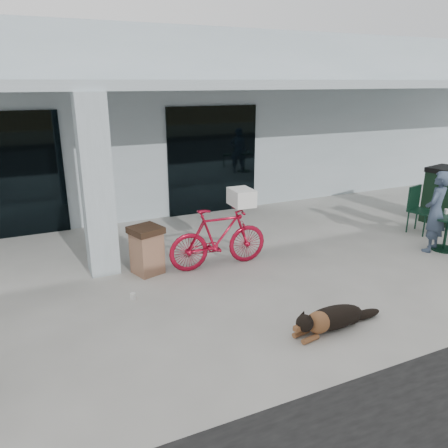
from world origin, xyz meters
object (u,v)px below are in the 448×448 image
bicycle (219,238)px  dog (333,317)px  person (435,212)px  trash_receptacle (147,250)px  cafe_table_far (446,233)px  cafe_chair_far_a (422,210)px

bicycle → dog: size_ratio=1.67×
person → trash_receptacle: (-5.50, 1.33, -0.38)m
dog → trash_receptacle: 3.43m
bicycle → cafe_table_far: (4.52, -1.14, -0.21)m
cafe_chair_far_a → person: size_ratio=0.64×
cafe_table_far → cafe_chair_far_a: 1.06m
dog → cafe_chair_far_a: bearing=21.1°
cafe_chair_far_a → trash_receptacle: bearing=161.1°
cafe_table_far → dog: bearing=-159.5°
cafe_chair_far_a → dog: bearing=-165.3°
cafe_table_far → trash_receptacle: size_ratio=0.88×
bicycle → person: size_ratio=1.15×
bicycle → trash_receptacle: bicycle is taller
bicycle → person: (4.23, -1.05, 0.25)m
bicycle → cafe_table_far: size_ratio=2.48×
bicycle → trash_receptacle: bearing=79.6°
cafe_table_far → person: (-0.29, 0.09, 0.46)m
cafe_table_far → trash_receptacle: 5.96m
dog → trash_receptacle: bearing=113.9°
trash_receptacle → bicycle: bearing=-12.1°
bicycle → trash_receptacle: size_ratio=2.17×
bicycle → cafe_table_far: bearing=-102.4°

